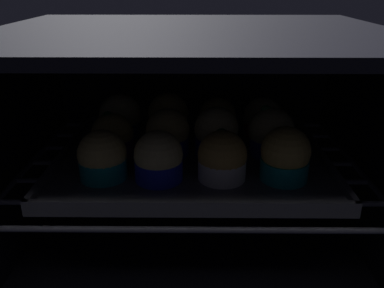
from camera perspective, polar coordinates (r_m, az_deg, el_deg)
oven_cavity at (r=68.59cm, az=0.03°, el=1.28°), size 59.00×47.00×37.00cm
oven_rack at (r=66.05cm, az=-0.00°, el=-2.81°), size 54.80×42.00×0.80cm
baking_tray at (r=65.80cm, az=0.00°, el=-1.89°), size 43.01×34.34×2.20cm
muffin_row0_col0 at (r=58.29cm, az=-12.82°, el=-1.99°), size 7.12×7.12×7.25cm
muffin_row0_col1 at (r=56.46cm, az=-4.87°, el=-2.19°), size 7.04×7.04×7.38cm
muffin_row0_col2 at (r=56.67cm, az=4.38°, el=-2.09°), size 7.14×7.14×7.30cm
muffin_row0_col3 at (r=57.78cm, az=13.34°, el=-1.70°), size 7.08×7.08×7.93cm
muffin_row1_col0 at (r=65.59cm, az=-11.41°, el=0.94°), size 6.94×6.94×7.37cm
muffin_row1_col1 at (r=64.66cm, az=-3.52°, el=1.42°), size 7.17×7.17×7.73cm
muffin_row1_col2 at (r=64.42cm, az=3.53°, el=1.54°), size 7.19×7.19×8.07cm
muffin_row1_col3 at (r=65.63cm, az=11.34°, el=1.43°), size 7.47×7.47×8.25cm
muffin_row2_col0 at (r=73.44cm, az=-10.32°, el=3.76°), size 7.55×7.55×7.91cm
muffin_row2_col1 at (r=72.47cm, az=-3.44°, el=3.94°), size 7.38×7.38×8.04cm
muffin_row2_col2 at (r=72.22cm, az=3.68°, el=3.49°), size 6.94×6.94×7.26cm
muffin_row2_col3 at (r=73.65cm, az=10.20°, el=3.46°), size 7.20×7.20×7.23cm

